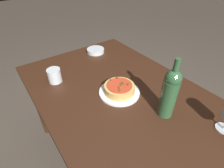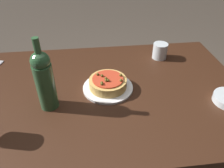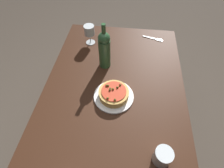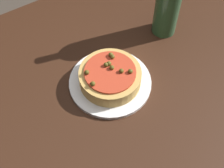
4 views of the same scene
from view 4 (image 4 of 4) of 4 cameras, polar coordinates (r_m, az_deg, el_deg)
name	(u,v)px [view 4 (image 4 of 4)]	position (r m, az deg, el deg)	size (l,w,h in m)	color
ground_plane	(116,162)	(1.58, 0.69, -14.14)	(14.00, 14.00, 0.00)	#4C4238
dining_table	(118,93)	(1.01, 1.05, -1.57)	(1.41, 0.90, 0.72)	#381E11
dinner_plate	(110,82)	(0.92, -0.34, 0.30)	(0.24, 0.24, 0.01)	white
pizza	(110,76)	(0.90, -0.35, 1.41)	(0.18, 0.18, 0.06)	tan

